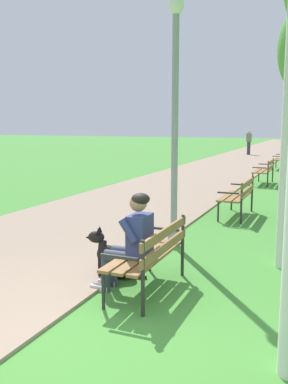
{
  "coord_description": "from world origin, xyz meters",
  "views": [
    {
      "loc": [
        2.22,
        -3.3,
        2.06
      ],
      "look_at": [
        -0.63,
        3.44,
        0.9
      ],
      "focal_mm": 40.49,
      "sensor_mm": 36.0,
      "label": 1
    }
  ],
  "objects": [
    {
      "name": "park_bench_furthest",
      "position": [
        0.33,
        17.26,
        0.51
      ],
      "size": [
        0.55,
        1.5,
        0.85
      ],
      "color": "olive",
      "rests_on": "ground"
    },
    {
      "name": "park_bench_near",
      "position": [
        0.31,
        1.44,
        0.51
      ],
      "size": [
        0.55,
        1.5,
        0.85
      ],
      "color": "olive",
      "rests_on": "ground"
    },
    {
      "name": "paved_path",
      "position": [
        -2.32,
        24.0,
        0.02
      ],
      "size": [
        4.07,
        60.0,
        0.04
      ],
      "primitive_type": "cube",
      "color": "gray",
      "rests_on": "ground"
    },
    {
      "name": "lamp_post_near",
      "position": [
        -0.11,
        3.5,
        2.11
      ],
      "size": [
        0.24,
        0.24,
        4.07
      ],
      "color": "gray",
      "rests_on": "ground"
    },
    {
      "name": "ground_plane",
      "position": [
        0.0,
        0.0,
        0.0
      ],
      "size": [
        120.0,
        120.0,
        0.0
      ],
      "primitive_type": "plane",
      "color": "#478E38"
    },
    {
      "name": "pedestrian_distant",
      "position": [
        -2.53,
        25.57,
        0.84
      ],
      "size": [
        0.32,
        0.22,
        1.65
      ],
      "color": "#383842",
      "rests_on": "ground"
    },
    {
      "name": "person_seated_on_near_bench",
      "position": [
        0.1,
        1.32,
        0.68
      ],
      "size": [
        0.74,
        0.49,
        1.25
      ],
      "color": "#33384C",
      "rests_on": "ground"
    },
    {
      "name": "park_bench_mid",
      "position": [
        0.47,
        6.26,
        0.51
      ],
      "size": [
        0.55,
        1.5,
        0.85
      ],
      "color": "olive",
      "rests_on": "ground"
    },
    {
      "name": "dog_black",
      "position": [
        -0.33,
        1.69,
        0.26
      ],
      "size": [
        0.82,
        0.4,
        0.71
      ],
      "color": "black",
      "rests_on": "ground"
    },
    {
      "name": "park_bench_far",
      "position": [
        0.31,
        11.85,
        0.51
      ],
      "size": [
        0.55,
        1.5,
        0.85
      ],
      "color": "olive",
      "rests_on": "ground"
    }
  ]
}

